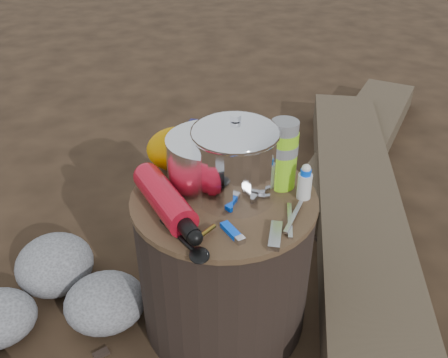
{
  "coord_description": "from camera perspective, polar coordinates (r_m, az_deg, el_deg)",
  "views": [
    {
      "loc": [
        -0.14,
        -0.98,
        1.11
      ],
      "look_at": [
        0.0,
        0.0,
        0.48
      ],
      "focal_mm": 38.45,
      "sensor_mm": 36.0,
      "label": 1
    }
  ],
  "objects": [
    {
      "name": "ground",
      "position": [
        1.48,
        0.0,
        -15.81
      ],
      "size": [
        60.0,
        60.0,
        0.0
      ],
      "primitive_type": "plane",
      "color": "#2E2015",
      "rests_on": "ground"
    },
    {
      "name": "stump",
      "position": [
        1.33,
        0.0,
        -9.67
      ],
      "size": [
        0.46,
        0.46,
        0.43
      ],
      "primitive_type": "cylinder",
      "color": "black",
      "rests_on": "ground"
    },
    {
      "name": "log_main",
      "position": [
        1.88,
        15.36,
        -2.27
      ],
      "size": [
        0.74,
        1.69,
        0.14
      ],
      "primitive_type": "cube",
      "rotation": [
        0.0,
        0.0,
        -0.28
      ],
      "color": "#423628",
      "rests_on": "ground"
    },
    {
      "name": "log_small",
      "position": [
        2.31,
        15.85,
        4.2
      ],
      "size": [
        1.0,
        1.26,
        0.11
      ],
      "primitive_type": "cube",
      "rotation": [
        0.0,
        0.0,
        -0.62
      ],
      "color": "#423628",
      "rests_on": "ground"
    },
    {
      "name": "foil_windscreen",
      "position": [
        1.21,
        -1.58,
        2.02
      ],
      "size": [
        0.22,
        0.22,
        0.14
      ],
      "primitive_type": "cylinder",
      "color": "white",
      "rests_on": "stump"
    },
    {
      "name": "camping_pot",
      "position": [
        1.15,
        1.32,
        2.45
      ],
      "size": [
        0.21,
        0.21,
        0.21
      ],
      "primitive_type": "cylinder",
      "color": "white",
      "rests_on": "stump"
    },
    {
      "name": "fuel_bottle",
      "position": [
        1.14,
        -7.07,
        -2.36
      ],
      "size": [
        0.17,
        0.3,
        0.07
      ],
      "primitive_type": null,
      "rotation": [
        0.0,
        0.0,
        0.37
      ],
      "color": "red",
      "rests_on": "stump"
    },
    {
      "name": "thermos",
      "position": [
        1.2,
        7.02,
        2.87
      ],
      "size": [
        0.07,
        0.07,
        0.18
      ],
      "primitive_type": "cylinder",
      "color": "#81CB19",
      "rests_on": "stump"
    },
    {
      "name": "travel_mug",
      "position": [
        1.28,
        3.99,
        3.51
      ],
      "size": [
        0.08,
        0.08,
        0.12
      ],
      "primitive_type": "cylinder",
      "color": "black",
      "rests_on": "stump"
    },
    {
      "name": "stuff_sack",
      "position": [
        1.29,
        -5.46,
        3.59
      ],
      "size": [
        0.17,
        0.14,
        0.12
      ],
      "primitive_type": "ellipsoid",
      "color": "#D08800",
      "rests_on": "stump"
    },
    {
      "name": "food_pouch",
      "position": [
        1.3,
        -1.98,
        4.19
      ],
      "size": [
        0.1,
        0.06,
        0.13
      ],
      "primitive_type": "cube",
      "rotation": [
        0.0,
        0.0,
        -0.36
      ],
      "color": "#14114D",
      "rests_on": "stump"
    },
    {
      "name": "lighter",
      "position": [
        1.08,
        0.81,
        -6.13
      ],
      "size": [
        0.05,
        0.08,
        0.01
      ],
      "primitive_type": "cube",
      "rotation": [
        0.0,
        0.0,
        0.41
      ],
      "color": "#054BF4",
      "rests_on": "stump"
    },
    {
      "name": "multitool",
      "position": [
        1.07,
        6.12,
        -6.71
      ],
      "size": [
        0.05,
        0.1,
        0.01
      ],
      "primitive_type": "cube",
      "rotation": [
        0.0,
        0.0,
        -0.31
      ],
      "color": "#BABABF",
      "rests_on": "stump"
    },
    {
      "name": "pot_grabber",
      "position": [
        1.12,
        7.84,
        -4.76
      ],
      "size": [
        0.08,
        0.13,
        0.01
      ],
      "primitive_type": null,
      "rotation": [
        0.0,
        0.0,
        -0.39
      ],
      "color": "#BABABF",
      "rests_on": "stump"
    },
    {
      "name": "spork",
      "position": [
        1.07,
        -5.39,
        -6.73
      ],
      "size": [
        0.11,
        0.17,
        0.01
      ],
      "primitive_type": null,
      "rotation": [
        0.0,
        0.0,
        0.5
      ],
      "color": "black",
      "rests_on": "stump"
    },
    {
      "name": "squeeze_bottle",
      "position": [
        1.19,
        9.57,
        -0.49
      ],
      "size": [
        0.04,
        0.04,
        0.08
      ],
      "primitive_type": "cylinder",
      "color": "silver",
      "rests_on": "stump"
    }
  ]
}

